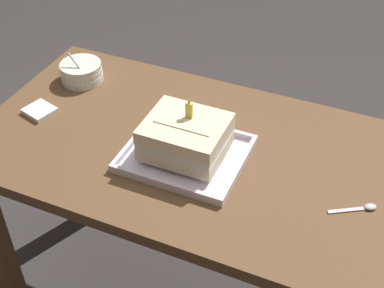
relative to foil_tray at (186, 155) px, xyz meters
name	(u,v)px	position (x,y,z in m)	size (l,w,h in m)	color
dining_table	(198,178)	(0.02, 0.05, -0.12)	(1.24, 0.67, 0.74)	brown
foil_tray	(186,155)	(0.00, 0.00, 0.00)	(0.31, 0.27, 0.02)	silver
birthday_cake	(186,137)	(0.00, 0.00, 0.06)	(0.21, 0.18, 0.15)	beige
bowl_stack	(81,72)	(-0.45, 0.21, 0.02)	(0.13, 0.13, 0.10)	silver
serving_spoon_near_tray	(363,208)	(0.47, 0.00, 0.00)	(0.11, 0.08, 0.01)	silver
napkin_pile	(40,111)	(-0.47, 0.01, 0.00)	(0.10, 0.09, 0.01)	white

